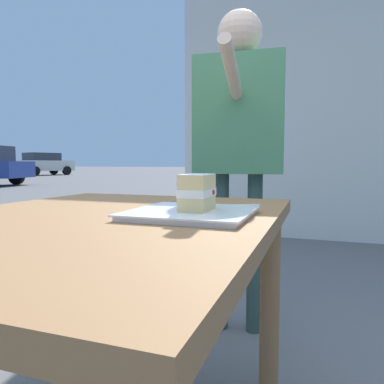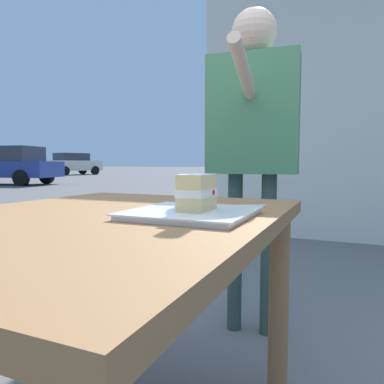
{
  "view_description": "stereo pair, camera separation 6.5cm",
  "coord_description": "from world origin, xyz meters",
  "px_view_note": "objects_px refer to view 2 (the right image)",
  "views": [
    {
      "loc": [
        -0.77,
        -0.52,
        0.84
      ],
      "look_at": [
        0.06,
        -0.23,
        0.77
      ],
      "focal_mm": 33.34,
      "sensor_mm": 36.0,
      "label": 1
    },
    {
      "loc": [
        -0.74,
        -0.58,
        0.84
      ],
      "look_at": [
        0.06,
        -0.23,
        0.77
      ],
      "focal_mm": 33.34,
      "sensor_mm": 36.0,
      "label": 2
    }
  ],
  "objects_px": {
    "patio_table": "(102,256)",
    "diner_person": "(253,121)",
    "cake_slice": "(197,192)",
    "dessert_fork": "(233,206)",
    "dessert_plate": "(192,213)",
    "parked_car_near": "(4,165)",
    "parked_car_extra": "(74,164)"
  },
  "relations": [
    {
      "from": "patio_table",
      "to": "diner_person",
      "type": "height_order",
      "value": "diner_person"
    },
    {
      "from": "cake_slice",
      "to": "dessert_fork",
      "type": "distance_m",
      "value": 0.22
    },
    {
      "from": "patio_table",
      "to": "dessert_plate",
      "type": "relative_size",
      "value": 3.78
    },
    {
      "from": "patio_table",
      "to": "dessert_plate",
      "type": "xyz_separation_m",
      "value": [
        0.06,
        -0.23,
        0.12
      ]
    },
    {
      "from": "dessert_plate",
      "to": "parked_car_near",
      "type": "xyz_separation_m",
      "value": [
        9.26,
        12.26,
        0.06
      ]
    },
    {
      "from": "dessert_fork",
      "to": "diner_person",
      "type": "height_order",
      "value": "diner_person"
    },
    {
      "from": "dessert_fork",
      "to": "parked_car_extra",
      "type": "xyz_separation_m",
      "value": [
        19.68,
        18.29,
        0.11
      ]
    },
    {
      "from": "patio_table",
      "to": "dessert_fork",
      "type": "bearing_deg",
      "value": -45.61
    },
    {
      "from": "dessert_plate",
      "to": "diner_person",
      "type": "distance_m",
      "value": 0.96
    },
    {
      "from": "dessert_plate",
      "to": "dessert_fork",
      "type": "height_order",
      "value": "dessert_plate"
    },
    {
      "from": "parked_car_near",
      "to": "cake_slice",
      "type": "bearing_deg",
      "value": -127.06
    },
    {
      "from": "parked_car_near",
      "to": "parked_car_extra",
      "type": "height_order",
      "value": "parked_car_extra"
    },
    {
      "from": "diner_person",
      "to": "parked_car_extra",
      "type": "bearing_deg",
      "value": 43.75
    },
    {
      "from": "parked_car_near",
      "to": "dessert_fork",
      "type": "bearing_deg",
      "value": -126.36
    },
    {
      "from": "diner_person",
      "to": "parked_car_extra",
      "type": "relative_size",
      "value": 0.37
    },
    {
      "from": "dessert_fork",
      "to": "diner_person",
      "type": "bearing_deg",
      "value": 9.53
    },
    {
      "from": "patio_table",
      "to": "dessert_plate",
      "type": "distance_m",
      "value": 0.27
    },
    {
      "from": "diner_person",
      "to": "parked_car_near",
      "type": "relative_size",
      "value": 0.33
    },
    {
      "from": "cake_slice",
      "to": "parked_car_near",
      "type": "xyz_separation_m",
      "value": [
        9.27,
        12.27,
        0.01
      ]
    },
    {
      "from": "dessert_plate",
      "to": "cake_slice",
      "type": "bearing_deg",
      "value": -107.05
    },
    {
      "from": "cake_slice",
      "to": "parked_car_near",
      "type": "height_order",
      "value": "parked_car_near"
    },
    {
      "from": "patio_table",
      "to": "parked_car_near",
      "type": "relative_size",
      "value": 0.24
    },
    {
      "from": "dessert_plate",
      "to": "diner_person",
      "type": "height_order",
      "value": "diner_person"
    },
    {
      "from": "cake_slice",
      "to": "dessert_fork",
      "type": "xyz_separation_m",
      "value": [
        0.22,
        -0.03,
        -0.06
      ]
    },
    {
      "from": "cake_slice",
      "to": "parked_car_near",
      "type": "distance_m",
      "value": 15.38
    },
    {
      "from": "cake_slice",
      "to": "dessert_plate",
      "type": "bearing_deg",
      "value": 72.95
    },
    {
      "from": "dessert_fork",
      "to": "diner_person",
      "type": "distance_m",
      "value": 0.77
    },
    {
      "from": "cake_slice",
      "to": "dessert_fork",
      "type": "height_order",
      "value": "cake_slice"
    },
    {
      "from": "cake_slice",
      "to": "patio_table",
      "type": "bearing_deg",
      "value": 101.83
    },
    {
      "from": "patio_table",
      "to": "dessert_plate",
      "type": "height_order",
      "value": "dessert_plate"
    },
    {
      "from": "patio_table",
      "to": "parked_car_extra",
      "type": "distance_m",
      "value": 26.88
    },
    {
      "from": "dessert_fork",
      "to": "cake_slice",
      "type": "bearing_deg",
      "value": 173.07
    }
  ]
}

